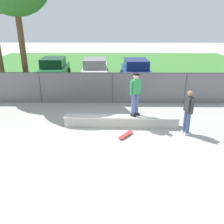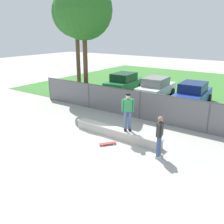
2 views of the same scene
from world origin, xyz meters
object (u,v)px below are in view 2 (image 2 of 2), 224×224
object	(u,v)px
tree_near_right	(84,11)
bystander	(160,135)
skateboarder	(128,110)
car_green	(124,82)
concrete_ledge	(116,133)
car_white	(156,88)
tree_near_left	(76,13)
car_blue	(193,94)
skateboard	(108,143)

from	to	relation	value
tree_near_right	bystander	xyz separation A→B (m)	(7.98, -4.68, -5.33)
skateboarder	tree_near_right	distance (m)	8.60
car_green	concrete_ledge	bearing A→B (deg)	-59.91
car_green	bystander	world-z (taller)	bystander
bystander	car_white	bearing A→B (deg)	116.27
tree_near_left	car_blue	xyz separation A→B (m)	(8.75, 2.24, -5.53)
skateboard	tree_near_right	distance (m)	9.72
tree_near_left	bystander	xyz separation A→B (m)	(10.09, -6.24, -5.36)
concrete_ledge	skateboard	xyz separation A→B (m)	(0.17, -0.96, -0.17)
skateboarder	skateboard	bearing A→B (deg)	-111.50
bystander	car_blue	bearing A→B (deg)	98.98
skateboarder	car_green	distance (m)	10.00
concrete_ledge	car_white	xyz separation A→B (m)	(-1.75, 8.12, 0.60)
tree_near_left	concrete_ledge	bearing A→B (deg)	-36.50
tree_near_left	car_blue	distance (m)	10.59
car_white	car_blue	size ratio (longest dim) A/B	1.00
tree_near_right	car_blue	xyz separation A→B (m)	(6.64, 3.79, -5.50)
tree_near_right	car_white	bearing A→B (deg)	48.70
skateboarder	tree_near_right	bearing A→B (deg)	146.78
concrete_ledge	car_blue	xyz separation A→B (m)	(1.26, 7.78, 0.60)
tree_near_right	car_blue	bearing A→B (deg)	29.73
car_green	car_white	xyz separation A→B (m)	(3.14, -0.32, 0.00)
car_green	car_blue	size ratio (longest dim) A/B	1.00
tree_near_left	skateboarder	bearing A→B (deg)	-34.05
skateboarder	concrete_ledge	bearing A→B (deg)	-171.32
skateboarder	tree_near_left	world-z (taller)	tree_near_left
tree_near_right	bystander	world-z (taller)	tree_near_right
skateboard	tree_near_right	world-z (taller)	tree_near_right
bystander	skateboard	bearing A→B (deg)	-173.65
skateboarder	car_green	size ratio (longest dim) A/B	0.43
concrete_ledge	skateboarder	bearing A→B (deg)	8.68
skateboarder	car_blue	size ratio (longest dim) A/B	0.43
car_blue	skateboarder	bearing A→B (deg)	-95.06
skateboarder	tree_near_left	size ratio (longest dim) A/B	0.22
car_green	car_blue	distance (m)	6.18
tree_near_right	car_white	world-z (taller)	tree_near_right
concrete_ledge	car_white	bearing A→B (deg)	102.16
tree_near_left	bystander	distance (m)	13.02
car_green	bystander	xyz separation A→B (m)	(7.49, -9.13, 0.17)
skateboard	tree_near_left	world-z (taller)	tree_near_left
car_blue	bystander	xyz separation A→B (m)	(1.34, -8.47, 0.17)
skateboarder	bystander	distance (m)	2.22
concrete_ledge	skateboard	distance (m)	0.99
tree_near_left	car_blue	world-z (taller)	tree_near_left
skateboard	car_blue	world-z (taller)	car_blue
car_white	bystander	bearing A→B (deg)	-63.73
car_green	skateboarder	bearing A→B (deg)	-56.77
car_green	car_blue	xyz separation A→B (m)	(6.15, -0.65, 0.00)
skateboard	bystander	distance (m)	2.62
skateboard	concrete_ledge	bearing A→B (deg)	99.73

